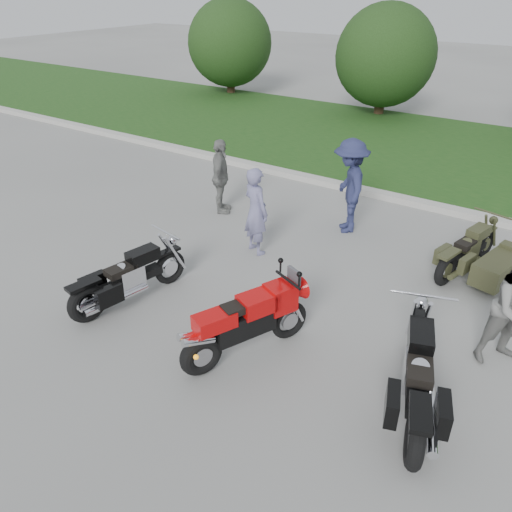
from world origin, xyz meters
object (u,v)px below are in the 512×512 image
Objects in this scene: cruiser_left at (126,280)px; person_stripe at (256,211)px; cruiser_sidecar at (484,262)px; sportbike_red at (244,322)px; person_back at (221,177)px; person_denim at (349,186)px; cruiser_right at (417,381)px.

cruiser_left is 2.80m from person_stripe.
sportbike_red is at bearing -106.12° from cruiser_sidecar.
person_back is (-5.62, -0.23, 0.47)m from cruiser_sidecar.
person_back is (-2.76, -0.73, -0.14)m from person_denim.
person_denim is (-2.87, 0.50, 0.61)m from cruiser_sidecar.
cruiser_left is 0.93× the size of cruiser_right.
person_denim is at bearing 106.01° from cruiser_right.
person_stripe is at bearing -63.53° from person_denim.
cruiser_sidecar is 1.03× the size of person_denim.
person_denim is at bearing -175.84° from cruiser_sidecar.
sportbike_red is 4.56m from person_denim.
person_denim is (1.82, 4.51, 0.55)m from cruiser_left.
person_back reaches higher than sportbike_red.
person_denim is (1.06, 1.85, 0.13)m from person_stripe.
sportbike_red reaches higher than cruiser_left.
person_stripe is (0.76, 2.66, 0.42)m from cruiser_left.
cruiser_sidecar is 5.65m from person_back.
person_stripe is (-3.92, -1.35, 0.49)m from cruiser_sidecar.
sportbike_red is 1.14× the size of person_stripe.
person_back is at bearing -11.71° from person_stripe.
sportbike_red is 3.11m from person_stripe.
person_denim is at bearing -103.78° from person_back.
person_stripe is 2.04m from person_back.
cruiser_left is 1.30× the size of person_back.
cruiser_right is (2.33, 0.31, -0.10)m from sportbike_red.
person_denim reaches higher than person_stripe.
cruiser_sidecar is at bearing 83.37° from sportbike_red.
person_stripe is (-3.92, 2.34, 0.38)m from cruiser_right.
person_stripe reaches higher than sportbike_red.
sportbike_red reaches higher than cruiser_right.
sportbike_red is 0.83× the size of cruiser_right.
cruiser_right is at bearing 14.92° from cruiser_left.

